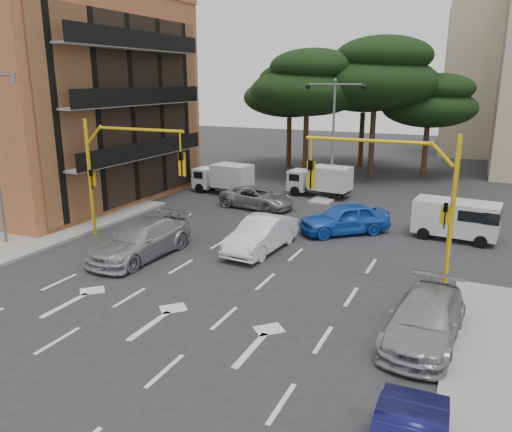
{
  "coord_description": "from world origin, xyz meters",
  "views": [
    {
      "loc": [
        9.42,
        -17.09,
        7.84
      ],
      "look_at": [
        -0.07,
        3.62,
        1.6
      ],
      "focal_mm": 35.0,
      "sensor_mm": 36.0,
      "label": 1
    }
  ],
  "objects_px": {
    "van_white": "(456,220)",
    "car_silver_parked": "(425,319)",
    "car_blue_compact": "(344,218)",
    "street_lamp_center": "(334,117)",
    "signal_mast_right": "(403,188)",
    "car_white_hatch": "(261,235)",
    "box_truck_a": "(223,179)",
    "car_silver_cross_a": "(257,198)",
    "signal_mast_left": "(117,164)",
    "car_silver_wagon": "(141,240)",
    "box_truck_b": "(320,181)"
  },
  "relations": [
    {
      "from": "car_white_hatch",
      "to": "van_white",
      "type": "relative_size",
      "value": 1.2
    },
    {
      "from": "box_truck_a",
      "to": "van_white",
      "type": "bearing_deg",
      "value": -100.55
    },
    {
      "from": "box_truck_b",
      "to": "car_white_hatch",
      "type": "bearing_deg",
      "value": -169.6
    },
    {
      "from": "car_silver_cross_a",
      "to": "van_white",
      "type": "bearing_deg",
      "value": -90.32
    },
    {
      "from": "car_blue_compact",
      "to": "street_lamp_center",
      "type": "bearing_deg",
      "value": 160.32
    },
    {
      "from": "car_silver_wagon",
      "to": "car_silver_parked",
      "type": "bearing_deg",
      "value": -8.62
    },
    {
      "from": "street_lamp_center",
      "to": "car_white_hatch",
      "type": "xyz_separation_m",
      "value": [
        0.3,
        -12.61,
        -4.63
      ]
    },
    {
      "from": "street_lamp_center",
      "to": "signal_mast_left",
      "type": "bearing_deg",
      "value": -115.91
    },
    {
      "from": "car_white_hatch",
      "to": "car_silver_parked",
      "type": "bearing_deg",
      "value": -30.73
    },
    {
      "from": "signal_mast_left",
      "to": "car_silver_cross_a",
      "type": "height_order",
      "value": "signal_mast_left"
    },
    {
      "from": "car_white_hatch",
      "to": "box_truck_a",
      "type": "bearing_deg",
      "value": 130.77
    },
    {
      "from": "car_silver_wagon",
      "to": "car_silver_cross_a",
      "type": "relative_size",
      "value": 1.17
    },
    {
      "from": "car_silver_parked",
      "to": "van_white",
      "type": "height_order",
      "value": "van_white"
    },
    {
      "from": "signal_mast_left",
      "to": "car_white_hatch",
      "type": "xyz_separation_m",
      "value": [
        7.1,
        1.4,
        -3.09
      ]
    },
    {
      "from": "signal_mast_right",
      "to": "street_lamp_center",
      "type": "height_order",
      "value": "street_lamp_center"
    },
    {
      "from": "signal_mast_left",
      "to": "box_truck_a",
      "type": "distance_m",
      "value": 11.92
    },
    {
      "from": "car_silver_parked",
      "to": "box_truck_a",
      "type": "relative_size",
      "value": 1.15
    },
    {
      "from": "car_silver_cross_a",
      "to": "car_silver_parked",
      "type": "height_order",
      "value": "car_silver_parked"
    },
    {
      "from": "car_silver_cross_a",
      "to": "signal_mast_left",
      "type": "bearing_deg",
      "value": 165.34
    },
    {
      "from": "street_lamp_center",
      "to": "signal_mast_right",
      "type": "bearing_deg",
      "value": -64.09
    },
    {
      "from": "signal_mast_right",
      "to": "signal_mast_left",
      "type": "xyz_separation_m",
      "value": [
        -13.61,
        0.0,
        0.0
      ]
    },
    {
      "from": "van_white",
      "to": "signal_mast_right",
      "type": "bearing_deg",
      "value": -8.0
    },
    {
      "from": "street_lamp_center",
      "to": "box_truck_a",
      "type": "height_order",
      "value": "street_lamp_center"
    },
    {
      "from": "signal_mast_left",
      "to": "car_silver_cross_a",
      "type": "distance_m",
      "value": 9.97
    },
    {
      "from": "car_silver_parked",
      "to": "van_white",
      "type": "distance_m",
      "value": 11.37
    },
    {
      "from": "signal_mast_right",
      "to": "van_white",
      "type": "xyz_separation_m",
      "value": [
        1.7,
        7.13,
        -2.88
      ]
    },
    {
      "from": "signal_mast_left",
      "to": "car_white_hatch",
      "type": "bearing_deg",
      "value": 11.16
    },
    {
      "from": "car_white_hatch",
      "to": "van_white",
      "type": "bearing_deg",
      "value": 39.24
    },
    {
      "from": "car_white_hatch",
      "to": "car_silver_cross_a",
      "type": "height_order",
      "value": "car_white_hatch"
    },
    {
      "from": "signal_mast_right",
      "to": "box_truck_a",
      "type": "relative_size",
      "value": 1.39
    },
    {
      "from": "car_silver_wagon",
      "to": "box_truck_a",
      "type": "height_order",
      "value": "box_truck_a"
    },
    {
      "from": "street_lamp_center",
      "to": "car_blue_compact",
      "type": "distance_m",
      "value": 9.97
    },
    {
      "from": "van_white",
      "to": "signal_mast_left",
      "type": "bearing_deg",
      "value": -59.65
    },
    {
      "from": "car_silver_cross_a",
      "to": "car_blue_compact",
      "type": "bearing_deg",
      "value": -107.6
    },
    {
      "from": "van_white",
      "to": "street_lamp_center",
      "type": "bearing_deg",
      "value": -123.61
    },
    {
      "from": "signal_mast_left",
      "to": "signal_mast_right",
      "type": "bearing_deg",
      "value": 0.0
    },
    {
      "from": "signal_mast_left",
      "to": "car_silver_wagon",
      "type": "relative_size",
      "value": 1.07
    },
    {
      "from": "street_lamp_center",
      "to": "van_white",
      "type": "distance_m",
      "value": 11.79
    },
    {
      "from": "street_lamp_center",
      "to": "car_white_hatch",
      "type": "bearing_deg",
      "value": -88.65
    },
    {
      "from": "street_lamp_center",
      "to": "car_silver_parked",
      "type": "relative_size",
      "value": 1.56
    },
    {
      "from": "street_lamp_center",
      "to": "box_truck_b",
      "type": "height_order",
      "value": "street_lamp_center"
    },
    {
      "from": "car_blue_compact",
      "to": "van_white",
      "type": "bearing_deg",
      "value": 63.94
    },
    {
      "from": "street_lamp_center",
      "to": "car_silver_cross_a",
      "type": "relative_size",
      "value": 1.62
    },
    {
      "from": "signal_mast_right",
      "to": "box_truck_b",
      "type": "height_order",
      "value": "signal_mast_right"
    },
    {
      "from": "car_blue_compact",
      "to": "car_silver_wagon",
      "type": "relative_size",
      "value": 0.84
    },
    {
      "from": "box_truck_b",
      "to": "car_silver_cross_a",
      "type": "bearing_deg",
      "value": 157.46
    },
    {
      "from": "car_white_hatch",
      "to": "car_silver_cross_a",
      "type": "distance_m",
      "value": 8.15
    },
    {
      "from": "van_white",
      "to": "car_silver_parked",
      "type": "bearing_deg",
      "value": 4.55
    },
    {
      "from": "car_white_hatch",
      "to": "car_silver_parked",
      "type": "xyz_separation_m",
      "value": [
        8.04,
        -5.64,
        -0.07
      ]
    },
    {
      "from": "car_silver_cross_a",
      "to": "box_truck_a",
      "type": "xyz_separation_m",
      "value": [
        -3.98,
        2.83,
        0.4
      ]
    }
  ]
}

